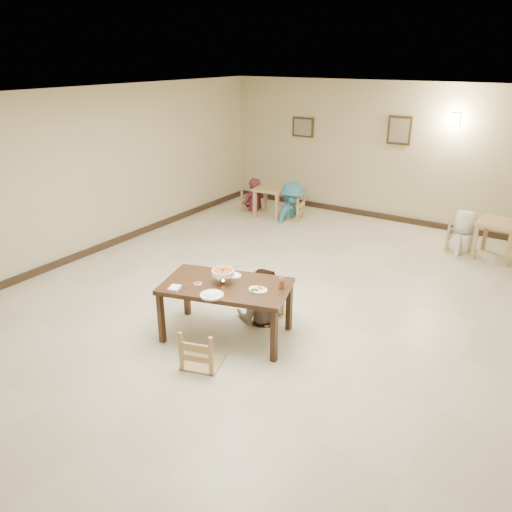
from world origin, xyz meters
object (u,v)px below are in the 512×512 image
Objects in this scene: bg_table_right at (499,229)px; bg_chair_ll at (254,192)px; curry_warmer at (223,273)px; bg_diner_c at (467,210)px; main_table at (226,290)px; chair_near at (202,329)px; bg_table_left at (271,193)px; main_diner at (262,269)px; bg_chair_rl at (465,226)px; chair_far at (264,287)px; bg_chair_lr at (292,198)px; bg_diner_a at (253,178)px; bg_diner_b at (292,182)px; drink_glass at (281,283)px.

bg_table_right is 5.35m from bg_chair_ll.
curry_warmer is 5.56m from bg_table_right.
bg_diner_c is at bearing 177.77° from bg_table_right.
chair_near is (0.13, -0.68, -0.20)m from main_table.
main_diner is at bearing -60.38° from bg_table_left.
bg_chair_rl is (1.96, 4.94, -0.18)m from main_table.
chair_far is 4.62m from bg_chair_lr.
main_diner is 0.95× the size of bg_diner_a.
main_table is 1.18× the size of main_diner.
bg_chair_ll reaches higher than bg_table_left.
bg_diner_b is at bearing 107.00° from bg_diner_a.
bg_chair_lr is (1.06, -0.05, 0.03)m from bg_chair_ll.
bg_table_left is at bearing -179.65° from bg_table_right.
bg_chair_ll is 0.93× the size of bg_chair_lr.
bg_chair_rl reaches higher than bg_chair_ll.
bg_chair_rl reaches higher than main_table.
bg_diner_a is (-2.76, 4.96, -0.10)m from curry_warmer.
chair_near is 0.83m from curry_warmer.
bg_chair_lr reaches higher than chair_near.
chair_near is 3.00× the size of curry_warmer.
main_table is 5.31m from bg_diner_c.
bg_table_right is at bearing 62.20° from curry_warmer.
bg_diner_c reaches higher than curry_warmer.
bg_chair_lr is (-1.87, 5.60, 0.03)m from chair_near.
bg_table_left is at bearing -95.39° from bg_chair_lr.
chair_far is 0.94× the size of bg_chair_rl.
bg_diner_a is 0.95× the size of bg_diner_b.
bg_chair_ll is (-5.35, 0.04, -0.09)m from bg_table_right.
bg_diner_b is (-3.70, -0.03, 0.35)m from bg_chair_rl.
chair_far is 0.98× the size of chair_near.
bg_diner_b is (1.06, -0.05, 0.05)m from bg_diner_a.
main_diner reaches higher than bg_chair_rl.
curry_warmer reaches higher than chair_near.
bg_diner_b reaches higher than bg_chair_ll.
curry_warmer is at bearing -158.13° from drink_glass.
bg_table_left is at bearing 97.44° from bg_chair_rl.
curry_warmer is at bearing 53.99° from main_diner.
main_diner is 2.05× the size of bg_table_left.
bg_diner_b is at bearing 117.44° from drink_glass.
chair_near is 0.59× the size of bg_diner_c.
bg_chair_ll is at bearing 126.56° from drink_glass.
bg_chair_ll is 0.95× the size of bg_chair_rl.
drink_glass is 5.21m from bg_diner_b.
bg_diner_a is at bearing -100.78° from bg_chair_lr.
drink_glass is 5.00m from bg_table_right.
bg_chair_rl is at bearing 67.90° from curry_warmer.
bg_chair_rl is 4.77m from bg_diner_a.
chair_far is at bearing 163.63° from bg_chair_rl.
bg_diner_b is (-4.28, -0.00, 0.29)m from bg_table_right.
curry_warmer is at bearing -20.03° from bg_diner_c.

